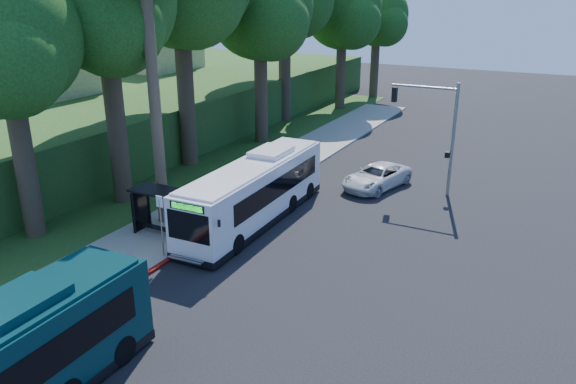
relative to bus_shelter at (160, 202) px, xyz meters
The scene contains 15 objects.
ground 8.00m from the bus_shelter, 21.51° to the left, with size 140.00×140.00×0.00m, color black.
sidewalk 3.35m from the bus_shelter, 90.90° to the left, with size 4.50×70.00×0.12m, color gray.
red_curb 3.07m from the bus_shelter, 26.83° to the right, with size 0.25×30.00×0.13m, color maroon.
grass_verge 9.90m from the bus_shelter, 126.16° to the left, with size 8.00×70.00×0.06m, color #234719.
bus_shelter is the anchor object (origin of this frame).
stop_sign_pole 2.85m from the bus_shelter, 49.08° to the right, with size 0.35×0.06×3.17m.
traffic_signal_pole 17.15m from the bus_shelter, 49.36° to the left, with size 4.10×0.30×7.00m.
hillside_backdrop 26.18m from the bus_shelter, 136.68° to the left, with size 24.00×60.00×8.80m.
tree_0 11.08m from the bus_shelter, 151.08° to the left, with size 8.40×8.00×15.70m.
tree_2 21.25m from the bus_shelter, 103.83° to the left, with size 8.82×8.40×15.12m.
tree_4 35.97m from the bus_shelter, 96.78° to the left, with size 8.40×8.00×14.14m.
tree_5 43.55m from the bus_shelter, 94.21° to the left, with size 7.35×7.00×12.86m.
tree_6 10.21m from the bus_shelter, 150.84° to the right, with size 7.56×7.20×13.74m.
white_bus 5.19m from the bus_shelter, 48.32° to the left, with size 2.84×12.27×3.64m.
pickup 14.42m from the bus_shelter, 58.04° to the left, with size 2.47×5.36×1.49m, color silver.
Camera 1 is at (11.01, -23.81, 12.21)m, focal length 35.00 mm.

